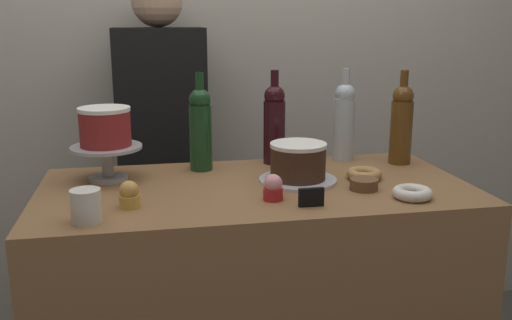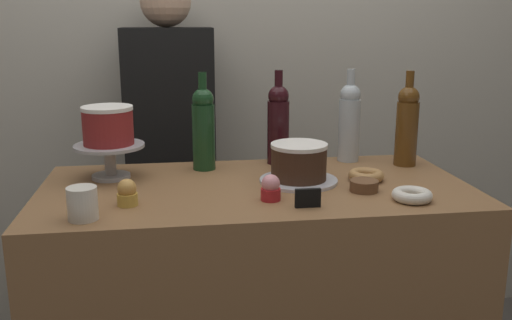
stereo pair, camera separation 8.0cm
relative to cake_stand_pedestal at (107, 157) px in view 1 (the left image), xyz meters
name	(u,v)px [view 1 (the left image)]	position (x,y,z in m)	size (l,w,h in m)	color
back_wall	(217,50)	(0.45, 0.75, 0.28)	(6.00, 0.05, 2.60)	#BCB7A8
cake_stand_pedestal	(107,157)	(0.00, 0.00, 0.00)	(0.22, 0.22, 0.11)	#B2B2B7
white_layer_cake	(105,127)	(0.00, 0.00, 0.10)	(0.16, 0.16, 0.12)	maroon
silver_serving_platter	(298,180)	(0.58, -0.13, -0.07)	(0.24, 0.24, 0.01)	silver
chocolate_round_cake	(298,161)	(0.58, -0.13, -0.01)	(0.17, 0.17, 0.11)	#3D2619
wine_bottle_amber	(401,123)	(0.99, 0.03, 0.07)	(0.08, 0.08, 0.33)	#5B3814
wine_bottle_clear	(344,120)	(0.82, 0.12, 0.07)	(0.08, 0.08, 0.33)	#B2BCC1
wine_bottle_dark_red	(274,123)	(0.56, 0.11, 0.07)	(0.08, 0.08, 0.33)	black
wine_bottle_green	(200,127)	(0.30, 0.07, 0.07)	(0.08, 0.08, 0.33)	#193D1E
cupcake_strawberry	(273,188)	(0.47, -0.30, -0.04)	(0.06, 0.06, 0.07)	red
cupcake_caramel	(129,195)	(0.07, -0.29, -0.04)	(0.06, 0.06, 0.07)	gold
donut_sugar	(412,193)	(0.86, -0.36, -0.06)	(0.11, 0.11, 0.03)	silver
donut_maple	(364,174)	(0.80, -0.14, -0.06)	(0.11, 0.11, 0.03)	#B27F47
cookie_stack	(364,184)	(0.75, -0.25, -0.06)	(0.08, 0.08, 0.03)	brown
price_sign_chalkboard	(311,197)	(0.55, -0.37, -0.05)	(0.07, 0.01, 0.05)	black
coffee_cup_ceramic	(86,206)	(-0.03, -0.38, -0.03)	(0.08, 0.08, 0.09)	silver
barista_figure	(164,166)	(0.19, 0.54, -0.18)	(0.36, 0.22, 1.60)	black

